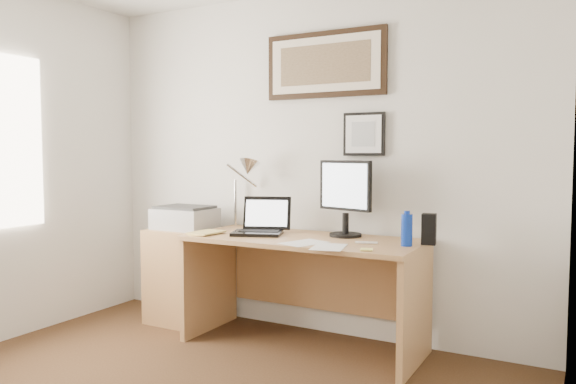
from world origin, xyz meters
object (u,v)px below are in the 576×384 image
Objects in this scene: book at (198,232)px; lcd_monitor at (345,194)px; side_cabinet at (183,276)px; water_bottle at (407,230)px; desk at (308,270)px; printer at (185,218)px; laptop at (261,226)px.

book is 1.08m from lcd_monitor.
side_cabinet is 3.70× the size of water_bottle.
printer is at bearing -179.51° from desk.
lcd_monitor is 1.18× the size of printer.
desk is 0.45m from laptop.
laptop reaches higher than desk.
printer is at bearing 177.70° from water_bottle.
printer is (-0.73, 0.07, 0.01)m from laptop.
book is 0.58× the size of laptop.
desk is (1.07, 0.04, 0.15)m from side_cabinet.
water_bottle is 1.48m from book.
printer is at bearing 141.85° from book.
desk is 3.08× the size of lcd_monitor.
water_bottle is 1.05m from laptop.
printer is (-1.07, -0.01, 0.30)m from desk.
laptop reaches higher than side_cabinet.
side_cabinet is 1.85m from water_bottle.
side_cabinet is at bearing 178.54° from water_bottle.
desk is at bearing 173.55° from water_bottle.
side_cabinet is at bearing -178.11° from desk.
lcd_monitor is at bearing 16.71° from laptop.
side_cabinet is at bearing -174.26° from lcd_monitor.
laptop is (-1.05, 0.01, -0.04)m from water_bottle.
printer reaches higher than desk.
lcd_monitor is (0.57, 0.17, 0.23)m from laptop.
book is at bearing -173.25° from water_bottle.
side_cabinet is 1.80× the size of laptop.
desk is 1.11m from printer.
water_bottle reaches higher than side_cabinet.
desk is at bearing 18.63° from book.
desk is 3.64× the size of printer.
lcd_monitor is at bearing 22.49° from desk.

